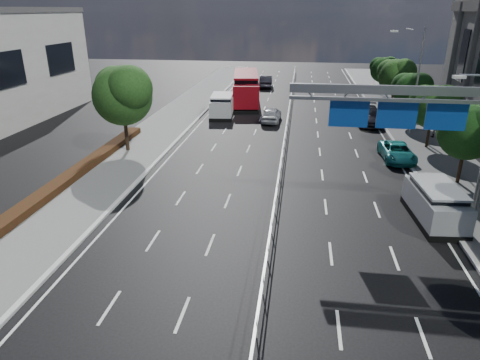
# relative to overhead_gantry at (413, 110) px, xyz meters

# --- Properties ---
(ground) EXTENTS (160.00, 160.00, 0.00)m
(ground) POSITION_rel_overhead_gantry_xyz_m (-6.74, -10.05, -5.61)
(ground) COLOR black
(ground) RESTS_ON ground
(kerb_near) EXTENTS (0.25, 140.00, 0.15)m
(kerb_near) POSITION_rel_overhead_gantry_xyz_m (-15.74, -10.05, -5.54)
(kerb_near) COLOR silver
(kerb_near) RESTS_ON ground
(median_fence) EXTENTS (0.05, 85.00, 1.02)m
(median_fence) POSITION_rel_overhead_gantry_xyz_m (-6.74, 12.45, -5.08)
(median_fence) COLOR silver
(median_fence) RESTS_ON ground
(hedge_near) EXTENTS (1.00, 36.00, 0.44)m
(hedge_near) POSITION_rel_overhead_gantry_xyz_m (-20.04, -5.05, -5.25)
(hedge_near) COLOR black
(hedge_near) RESTS_ON sidewalk_near
(overhead_gantry) EXTENTS (10.24, 0.38, 7.45)m
(overhead_gantry) POSITION_rel_overhead_gantry_xyz_m (0.00, 0.00, 0.00)
(overhead_gantry) COLOR gray
(overhead_gantry) RESTS_ON ground
(streetlight_far) EXTENTS (2.78, 2.40, 9.00)m
(streetlight_far) POSITION_rel_overhead_gantry_xyz_m (3.76, 15.95, -0.40)
(streetlight_far) COLOR gray
(streetlight_far) RESTS_ON ground
(near_tree_back) EXTENTS (4.84, 4.51, 6.69)m
(near_tree_back) POSITION_rel_overhead_gantry_xyz_m (-18.68, 7.92, -1.00)
(near_tree_back) COLOR black
(near_tree_back) RESTS_ON ground
(far_tree_d) EXTENTS (3.85, 3.59, 5.34)m
(far_tree_d) POSITION_rel_overhead_gantry_xyz_m (4.51, 4.42, -1.92)
(far_tree_d) COLOR black
(far_tree_d) RESTS_ON ground
(far_tree_e) EXTENTS (3.63, 3.38, 5.13)m
(far_tree_e) POSITION_rel_overhead_gantry_xyz_m (4.51, 11.93, -2.05)
(far_tree_e) COLOR black
(far_tree_e) RESTS_ON ground
(far_tree_f) EXTENTS (3.52, 3.28, 5.02)m
(far_tree_f) POSITION_rel_overhead_gantry_xyz_m (4.50, 19.43, -2.12)
(far_tree_f) COLOR black
(far_tree_f) RESTS_ON ground
(far_tree_g) EXTENTS (3.96, 3.69, 5.45)m
(far_tree_g) POSITION_rel_overhead_gantry_xyz_m (4.51, 26.92, -1.85)
(far_tree_g) COLOR black
(far_tree_g) RESTS_ON ground
(far_tree_h) EXTENTS (3.41, 3.18, 4.91)m
(far_tree_h) POSITION_rel_overhead_gantry_xyz_m (4.50, 34.43, -2.18)
(far_tree_h) COLOR black
(far_tree_h) RESTS_ON ground
(white_minivan) EXTENTS (2.67, 5.31, 2.23)m
(white_minivan) POSITION_rel_overhead_gantry_xyz_m (-13.55, 20.56, -4.51)
(white_minivan) COLOR black
(white_minivan) RESTS_ON ground
(red_bus) EXTENTS (4.32, 12.08, 3.53)m
(red_bus) POSITION_rel_overhead_gantry_xyz_m (-11.97, 27.50, -3.77)
(red_bus) COLOR black
(red_bus) RESTS_ON ground
(near_car_silver) EXTENTS (1.92, 4.38, 1.47)m
(near_car_silver) POSITION_rel_overhead_gantry_xyz_m (-8.38, 18.98, -4.87)
(near_car_silver) COLOR #97999E
(near_car_silver) RESTS_ON ground
(near_car_dark) EXTENTS (1.95, 4.96, 1.61)m
(near_car_dark) POSITION_rel_overhead_gantry_xyz_m (-10.52, 38.63, -4.80)
(near_car_dark) COLOR black
(near_car_dark) RESTS_ON ground
(silver_minivan) EXTENTS (2.38, 4.91, 1.98)m
(silver_minivan) POSITION_rel_overhead_gantry_xyz_m (1.56, -0.96, -4.63)
(silver_minivan) COLOR black
(silver_minivan) RESTS_ON ground
(parked_car_teal) EXTENTS (2.28, 4.61, 1.26)m
(parked_car_teal) POSITION_rel_overhead_gantry_xyz_m (1.56, 8.78, -4.98)
(parked_car_teal) COLOR #1B7C7B
(parked_car_teal) RESTS_ON ground
(parked_car_dark) EXTENTS (2.38, 5.59, 1.61)m
(parked_car_dark) POSITION_rel_overhead_gantry_xyz_m (0.98, 19.56, -4.80)
(parked_car_dark) COLOR black
(parked_car_dark) RESTS_ON ground
(pedestrian_b) EXTENTS (1.07, 0.92, 1.90)m
(pedestrian_b) POSITION_rel_overhead_gantry_xyz_m (5.86, 15.01, -4.52)
(pedestrian_b) COLOR gray
(pedestrian_b) RESTS_ON sidewalk_far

